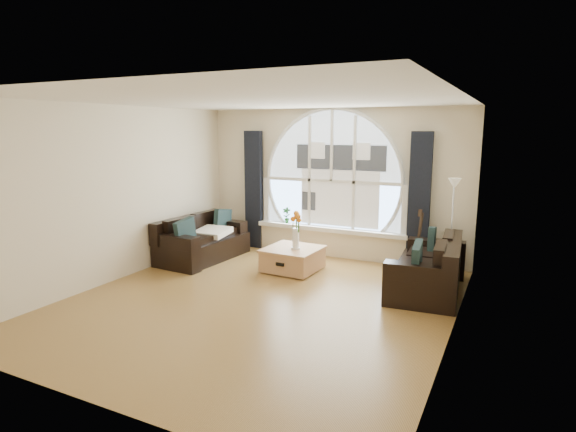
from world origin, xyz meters
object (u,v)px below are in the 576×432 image
object	(u,v)px
floor_lamp	(452,230)
guitar	(420,240)
coffee_chest	(293,258)
vase_flowers	(296,226)
sofa_right	(428,265)
potted_plant	(287,215)
sofa_left	(203,238)

from	to	relation	value
floor_lamp	guitar	bearing A→B (deg)	154.95
coffee_chest	vase_flowers	distance (m)	0.57
guitar	vase_flowers	bearing A→B (deg)	-138.73
sofa_right	potted_plant	distance (m)	3.12
sofa_left	potted_plant	distance (m)	1.66
sofa_right	floor_lamp	size ratio (longest dim) A/B	1.09
coffee_chest	guitar	world-z (taller)	guitar
floor_lamp	potted_plant	xyz separation A→B (m)	(-3.08, 0.46, -0.10)
sofa_left	potted_plant	bearing A→B (deg)	51.80
sofa_left	floor_lamp	world-z (taller)	floor_lamp
guitar	potted_plant	xyz separation A→B (m)	(-2.57, 0.22, 0.17)
sofa_left	guitar	world-z (taller)	guitar
vase_flowers	potted_plant	size ratio (longest dim) A/B	2.29
coffee_chest	potted_plant	xyz separation A→B (m)	(-0.67, 1.13, 0.49)
coffee_chest	floor_lamp	xyz separation A→B (m)	(2.41, 0.67, 0.59)
vase_flowers	floor_lamp	xyz separation A→B (m)	(2.34, 0.71, 0.02)
sofa_left	floor_lamp	bearing A→B (deg)	14.03
sofa_left	sofa_right	size ratio (longest dim) A/B	0.99
sofa_right	floor_lamp	world-z (taller)	floor_lamp
vase_flowers	sofa_left	bearing A→B (deg)	-178.59
vase_flowers	floor_lamp	bearing A→B (deg)	16.78
vase_flowers	guitar	world-z (taller)	vase_flowers
sofa_left	coffee_chest	distance (m)	1.78
sofa_left	floor_lamp	size ratio (longest dim) A/B	1.08
sofa_left	guitar	bearing A→B (deg)	18.97
sofa_left	sofa_right	distance (m)	3.96
sofa_right	sofa_left	bearing A→B (deg)	175.66
floor_lamp	potted_plant	distance (m)	3.12
sofa_right	coffee_chest	distance (m)	2.21
sofa_left	potted_plant	world-z (taller)	potted_plant
sofa_right	floor_lamp	xyz separation A→B (m)	(0.21, 0.72, 0.40)
sofa_right	vase_flowers	world-z (taller)	vase_flowers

